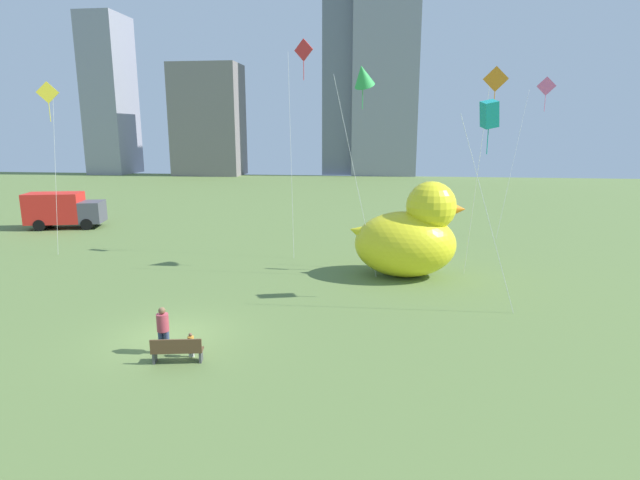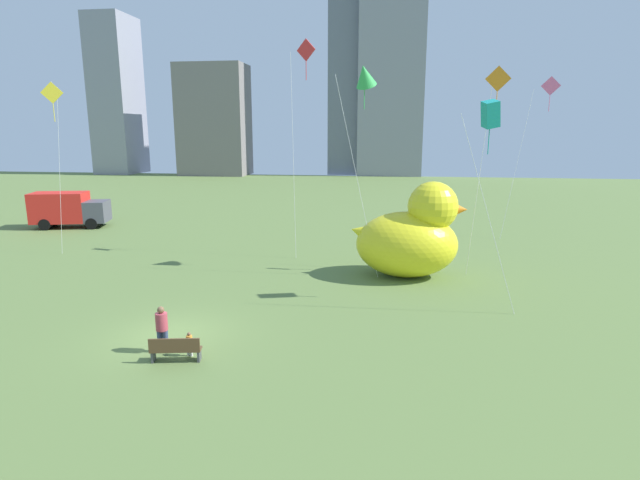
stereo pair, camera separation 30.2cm
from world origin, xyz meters
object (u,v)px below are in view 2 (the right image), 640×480
object	(u,v)px
person_adult	(162,327)
person_child	(189,343)
box_truck	(68,210)
kite_pink	(548,93)
park_bench	(175,349)
kite_yellow	(53,100)
kite_teal	(490,115)
kite_orange	(497,88)
kite_red	(305,60)
kite_green	(365,76)
giant_inflatable_duck	(411,237)

from	to	relation	value
person_adult	person_child	bearing A→B (deg)	-9.68
box_truck	kite_pink	world-z (taller)	kite_pink
park_bench	person_adult	world-z (taller)	person_adult
person_adult	kite_yellow	bearing A→B (deg)	133.28
person_adult	kite_teal	world-z (taller)	kite_teal
park_bench	kite_orange	world-z (taller)	kite_orange
park_bench	box_truck	xyz separation A→B (m)	(-18.57, 22.16, 0.96)
kite_red	kite_teal	size ratio (longest dim) A/B	1.43
person_adult	park_bench	bearing A→B (deg)	-41.90
kite_green	kite_yellow	xyz separation A→B (m)	(-18.78, 1.15, -1.00)
park_bench	kite_green	size ratio (longest dim) A/B	0.16
park_bench	kite_orange	bearing A→B (deg)	45.59
giant_inflatable_duck	kite_pink	distance (m)	16.62
kite_yellow	person_child	bearing A→B (deg)	-44.75
park_bench	kite_pink	xyz separation A→B (m)	(17.70, 22.78, 9.75)
kite_orange	kite_teal	size ratio (longest dim) A/B	1.20
box_truck	kite_yellow	bearing A→B (deg)	-56.92
person_adult	kite_pink	world-z (taller)	kite_pink
person_adult	kite_red	bearing A→B (deg)	79.84
box_truck	kite_orange	world-z (taller)	kite_orange
box_truck	kite_red	distance (m)	23.84
kite_orange	kite_green	xyz separation A→B (m)	(-6.73, 0.08, 0.66)
giant_inflatable_duck	kite_green	distance (m)	8.83
person_adult	kite_pink	bearing A→B (deg)	50.11
giant_inflatable_duck	person_child	bearing A→B (deg)	-125.62
person_adult	giant_inflatable_duck	xyz separation A→B (m)	(9.07, 10.98, 1.25)
person_adult	kite_orange	xyz separation A→B (m)	(13.12, 11.92, 8.94)
kite_green	kite_pink	world-z (taller)	kite_pink
park_bench	kite_pink	size ratio (longest dim) A/B	0.16
person_adult	giant_inflatable_duck	distance (m)	14.30
kite_red	kite_teal	bearing A→B (deg)	-40.39
park_bench	giant_inflatable_duck	bearing A→B (deg)	54.57
park_bench	kite_red	bearing A→B (deg)	83.00
kite_red	person_child	bearing A→B (deg)	-96.11
kite_red	kite_teal	world-z (taller)	kite_red
person_child	giant_inflatable_duck	bearing A→B (deg)	54.38
kite_teal	kite_pink	world-z (taller)	kite_pink
person_adult	kite_green	xyz separation A→B (m)	(6.39, 12.00, 9.60)
kite_yellow	kite_green	bearing A→B (deg)	-3.51
person_child	kite_yellow	world-z (taller)	kite_yellow
person_child	kite_green	distance (m)	16.67
giant_inflatable_duck	box_truck	size ratio (longest dim) A/B	1.02
kite_red	kite_yellow	distance (m)	15.36
kite_teal	kite_orange	bearing A→B (deg)	77.43
kite_pink	person_child	bearing A→B (deg)	-127.99
kite_red	kite_pink	world-z (taller)	kite_red
kite_orange	kite_teal	world-z (taller)	kite_orange
box_truck	kite_teal	size ratio (longest dim) A/B	0.67
box_truck	kite_red	world-z (taller)	kite_red
kite_red	kite_yellow	xyz separation A→B (m)	(-15.08, -1.90, -2.22)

